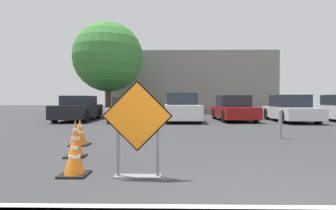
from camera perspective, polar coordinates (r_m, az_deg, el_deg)
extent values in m
plane|color=#333335|center=(12.67, 6.41, -4.36)|extent=(96.00, 96.00, 0.00)
cube|color=black|center=(4.07, -6.68, -2.38)|extent=(1.10, 0.02, 1.10)
cube|color=orange|center=(4.06, -6.71, -2.39)|extent=(1.03, 0.02, 1.03)
cube|color=slate|center=(4.28, -6.57, -15.16)|extent=(0.74, 0.20, 0.02)
cube|color=slate|center=(4.23, -10.81, -8.84)|extent=(0.04, 0.04, 0.96)
cube|color=slate|center=(4.15, -2.28, -9.01)|extent=(0.04, 0.04, 0.96)
cube|color=black|center=(4.60, -19.67, -14.02)|extent=(0.44, 0.44, 0.03)
cone|color=orange|center=(4.53, -19.69, -10.35)|extent=(0.32, 0.32, 0.57)
cylinder|color=white|center=(4.50, -19.70, -8.78)|extent=(0.10, 0.10, 0.05)
cylinder|color=white|center=(4.53, -19.69, -10.49)|extent=(0.18, 0.18, 0.05)
cube|color=black|center=(5.98, -19.49, -10.48)|extent=(0.41, 0.41, 0.03)
cone|color=orange|center=(5.91, -19.52, -6.71)|extent=(0.30, 0.30, 0.76)
cylinder|color=white|center=(5.89, -19.53, -5.09)|extent=(0.10, 0.10, 0.07)
cylinder|color=white|center=(5.91, -19.52, -6.85)|extent=(0.17, 0.17, 0.07)
cube|color=black|center=(7.46, -18.61, -8.16)|extent=(0.49, 0.49, 0.03)
cone|color=orange|center=(7.41, -18.63, -5.49)|extent=(0.36, 0.36, 0.67)
cylinder|color=white|center=(7.40, -18.63, -4.36)|extent=(0.11, 0.11, 0.06)
cylinder|color=white|center=(7.41, -18.63, -5.59)|extent=(0.20, 0.20, 0.06)
cube|color=black|center=(16.27, -18.87, -1.25)|extent=(2.02, 4.76, 0.72)
cube|color=#1E232D|center=(16.37, -18.77, 0.96)|extent=(1.68, 2.23, 0.54)
cylinder|color=black|center=(14.66, -17.45, -2.27)|extent=(0.23, 0.72, 0.71)
cylinder|color=black|center=(15.19, -23.47, -2.19)|extent=(0.23, 0.72, 0.71)
cylinder|color=black|center=(17.46, -14.87, -1.72)|extent=(0.23, 0.72, 0.71)
cylinder|color=black|center=(17.91, -20.03, -1.68)|extent=(0.23, 0.72, 0.71)
cube|color=white|center=(15.11, -8.55, -1.64)|extent=(1.79, 4.04, 0.61)
cube|color=#1E232D|center=(15.19, -8.50, 0.60)|extent=(1.56, 1.87, 0.57)
cylinder|color=black|center=(13.78, -6.05, -2.57)|extent=(0.21, 0.65, 0.65)
cylinder|color=black|center=(14.05, -12.59, -2.52)|extent=(0.21, 0.65, 0.65)
cylinder|color=black|center=(16.25, -5.06, -2.01)|extent=(0.21, 0.65, 0.65)
cylinder|color=black|center=(16.48, -10.64, -1.98)|extent=(0.21, 0.65, 0.65)
cube|color=white|center=(14.92, 2.99, -1.40)|extent=(1.99, 4.42, 0.76)
cube|color=#1E232D|center=(15.01, 2.97, 1.34)|extent=(1.71, 2.05, 0.66)
cylinder|color=black|center=(13.66, 6.96, -2.65)|extent=(0.21, 0.63, 0.62)
cylinder|color=black|center=(13.55, -0.35, -2.68)|extent=(0.21, 0.63, 0.62)
cylinder|color=black|center=(16.35, 5.75, -2.03)|extent=(0.21, 0.63, 0.62)
cylinder|color=black|center=(16.26, -0.35, -2.04)|extent=(0.21, 0.63, 0.62)
cube|color=maroon|center=(15.71, 14.03, -1.50)|extent=(2.00, 4.31, 0.62)
cube|color=#1E232D|center=(15.79, 13.94, 0.84)|extent=(1.69, 2.01, 0.66)
cylinder|color=black|center=(14.72, 18.56, -2.30)|extent=(0.23, 0.70, 0.69)
cylinder|color=black|center=(14.24, 12.13, -2.38)|extent=(0.23, 0.70, 0.69)
cylinder|color=black|center=(17.21, 15.60, -1.80)|extent=(0.23, 0.70, 0.69)
cylinder|color=black|center=(16.80, 10.07, -1.84)|extent=(0.23, 0.70, 0.69)
cube|color=silver|center=(16.14, 25.01, -1.50)|extent=(2.08, 4.57, 0.61)
cube|color=#1E232D|center=(16.23, 24.88, 0.80)|extent=(1.73, 2.14, 0.68)
cylinder|color=black|center=(15.21, 29.86, -2.26)|extent=(0.24, 0.71, 0.70)
cylinder|color=black|center=(14.55, 23.83, -2.35)|extent=(0.24, 0.71, 0.70)
cylinder|color=black|center=(17.75, 25.96, -1.76)|extent=(0.24, 0.71, 0.70)
cylinder|color=black|center=(17.19, 20.70, -1.81)|extent=(0.24, 0.71, 0.70)
cylinder|color=black|center=(18.50, 29.74, -1.81)|extent=(0.24, 0.63, 0.62)
cylinder|color=gray|center=(8.91, 23.23, -3.96)|extent=(0.11, 0.11, 0.87)
sphere|color=gray|center=(8.88, 23.25, -1.17)|extent=(0.12, 0.12, 0.12)
cube|color=gray|center=(25.10, 4.77, 4.63)|extent=(14.99, 5.00, 5.49)
cylinder|color=#513823|center=(19.38, -12.86, 1.11)|extent=(0.32, 0.32, 2.43)
sphere|color=#387A33|center=(19.62, -12.90, 10.15)|extent=(4.99, 4.99, 4.99)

